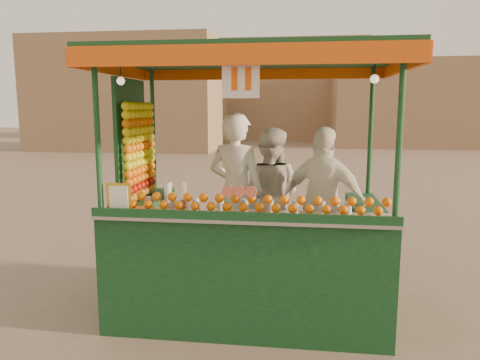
# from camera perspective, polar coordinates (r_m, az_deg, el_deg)

# --- Properties ---
(ground) EXTENTS (90.00, 90.00, 0.00)m
(ground) POSITION_cam_1_polar(r_m,az_deg,el_deg) (5.52, 1.66, -15.19)
(ground) COLOR #6F5B4F
(ground) RESTS_ON ground
(building_left) EXTENTS (10.00, 6.00, 6.00)m
(building_left) POSITION_cam_1_polar(r_m,az_deg,el_deg) (26.76, -13.49, 10.35)
(building_left) COLOR #86694C
(building_left) RESTS_ON ground
(building_right) EXTENTS (9.00, 6.00, 5.00)m
(building_right) POSITION_cam_1_polar(r_m,az_deg,el_deg) (29.73, 20.41, 8.91)
(building_right) COLOR #86694C
(building_right) RESTS_ON ground
(building_center) EXTENTS (14.00, 7.00, 7.00)m
(building_center) POSITION_cam_1_polar(r_m,az_deg,el_deg) (35.12, 3.50, 11.02)
(building_center) COLOR #86694C
(building_center) RESTS_ON ground
(juice_cart) EXTENTS (3.13, 2.03, 2.85)m
(juice_cart) POSITION_cam_1_polar(r_m,az_deg,el_deg) (5.00, 0.31, -6.54)
(juice_cart) COLOR #0D311B
(juice_cart) RESTS_ON ground
(vendor_left) EXTENTS (0.79, 0.63, 1.89)m
(vendor_left) POSITION_cam_1_polar(r_m,az_deg,el_deg) (5.39, -0.52, -1.55)
(vendor_left) COLOR white
(vendor_left) RESTS_ON ground
(vendor_middle) EXTENTS (0.93, 0.79, 1.70)m
(vendor_middle) POSITION_cam_1_polar(r_m,az_deg,el_deg) (5.67, 3.66, -2.03)
(vendor_middle) COLOR beige
(vendor_middle) RESTS_ON ground
(vendor_right) EXTENTS (1.10, 0.79, 1.73)m
(vendor_right) POSITION_cam_1_polar(r_m,az_deg,el_deg) (5.28, 10.48, -2.80)
(vendor_right) COLOR white
(vendor_right) RESTS_ON ground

